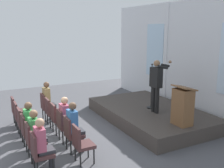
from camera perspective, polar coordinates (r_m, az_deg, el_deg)
name	(u,v)px	position (r m, az deg, el deg)	size (l,w,h in m)	color
ground_plane	(40,141)	(7.87, -15.56, -11.99)	(14.25, 14.25, 0.00)	#4C4C51
rear_partition	(189,58)	(9.88, 16.53, 5.40)	(9.80, 0.14, 4.15)	silver
stage_platform	(150,114)	(9.25, 8.24, -6.51)	(4.47, 2.73, 0.44)	#3F3833
speaker	(156,82)	(8.51, 9.68, 0.37)	(0.52, 0.69, 1.73)	black
mic_stand	(151,99)	(9.09, 8.56, -3.18)	(0.28, 0.28, 1.55)	black
lectern	(183,106)	(7.67, 15.22, -4.70)	(0.60, 0.48, 1.16)	brown
chair_r0_c0	(46,105)	(9.36, -14.25, -4.50)	(0.46, 0.44, 0.94)	black
audience_r0_c0	(48,99)	(9.32, -13.84, -3.17)	(0.36, 0.39, 1.36)	#2D2D33
chair_r0_c1	(51,110)	(8.73, -13.19, -5.66)	(0.46, 0.44, 0.94)	black
chair_r0_c2	(57,117)	(8.11, -11.98, -7.00)	(0.46, 0.44, 0.94)	black
chair_r0_c3	(64,124)	(7.50, -10.55, -8.55)	(0.46, 0.44, 0.94)	black
audience_r0_c3	(66,117)	(7.45, -10.00, -7.09)	(0.36, 0.39, 1.30)	#2D2D33
chair_r0_c4	(72,132)	(6.89, -8.85, -10.37)	(0.46, 0.44, 0.94)	black
audience_r0_c4	(74,124)	(6.84, -8.26, -8.71)	(0.36, 0.39, 1.33)	#2D2D33
chair_r0_c5	(81,142)	(6.31, -6.80, -12.53)	(0.46, 0.44, 0.94)	black
chair_r1_c0	(17,109)	(9.21, -20.15, -5.17)	(0.46, 0.44, 0.94)	black
chair_r1_c1	(20,115)	(8.56, -19.53, -6.41)	(0.46, 0.44, 0.94)	black
chair_r1_c2	(24,122)	(7.93, -18.80, -7.85)	(0.46, 0.44, 0.94)	black
chair_r1_c3	(28,130)	(7.30, -17.94, -9.54)	(0.46, 0.44, 0.94)	black
audience_r1_c3	(31,123)	(7.25, -17.39, -8.11)	(0.36, 0.39, 1.29)	#2D2D33
chair_r1_c4	(33,139)	(6.68, -16.92, -11.54)	(0.46, 0.44, 0.94)	black
audience_r1_c4	(36,132)	(6.63, -16.28, -10.06)	(0.36, 0.39, 1.27)	#2D2D33
chair_r1_c5	(39,151)	(6.07, -15.66, -13.94)	(0.46, 0.44, 0.94)	black
audience_r1_c5	(43,143)	(6.01, -14.96, -12.31)	(0.36, 0.39, 1.28)	#2D2D33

